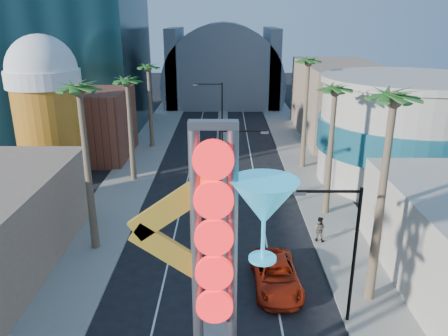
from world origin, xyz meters
TOP-DOWN VIEW (x-y plane):
  - sidewalk_west at (-9.50, 35.00)m, footprint 5.00×100.00m
  - sidewalk_east at (9.50, 35.00)m, footprint 5.00×100.00m
  - median at (0.00, 38.00)m, footprint 1.60×84.00m
  - brick_filler_west at (-16.00, 38.00)m, footprint 10.00×10.00m
  - filler_east at (16.00, 48.00)m, footprint 10.00×20.00m
  - beer_mug at (-17.00, 30.00)m, footprint 7.00×7.00m
  - turquoise_building at (18.00, 30.00)m, footprint 16.60×16.60m
  - canopy at (0.00, 72.00)m, footprint 22.00×16.00m
  - neon_sign at (0.82, 2.96)m, footprint 6.53×2.60m
  - streetlight_0 at (0.55, 20.00)m, footprint 3.79×0.25m
  - streetlight_1 at (-0.55, 44.00)m, footprint 3.79×0.25m
  - streetlight_2 at (6.72, 8.00)m, footprint 3.45×0.25m
  - palm_1 at (-9.00, 16.00)m, footprint 2.40×2.40m
  - palm_2 at (-9.00, 30.00)m, footprint 2.40×2.40m
  - palm_3 at (-9.00, 42.00)m, footprint 2.40×2.40m
  - palm_5 at (9.00, 10.00)m, footprint 2.40×2.40m
  - palm_6 at (9.00, 22.00)m, footprint 2.40×2.40m
  - palm_7 at (9.00, 34.00)m, footprint 2.40×2.40m
  - red_pickup at (3.59, 11.26)m, footprint 2.98×6.10m
  - pedestrian_b at (7.40, 16.98)m, footprint 1.14×1.03m

SIDE VIEW (x-z plane):
  - sidewalk_west at x=-9.50m, z-range 0.00..0.15m
  - sidewalk_east at x=9.50m, z-range 0.00..0.15m
  - median at x=0.00m, z-range 0.00..0.15m
  - red_pickup at x=3.59m, z-range 0.00..1.67m
  - pedestrian_b at x=7.40m, z-range 0.15..2.06m
  - brick_filler_west at x=-16.00m, z-range 0.00..8.00m
  - canopy at x=0.00m, z-range -6.69..15.31m
  - streetlight_2 at x=6.72m, z-range 0.83..8.83m
  - streetlight_0 at x=0.55m, z-range 0.88..8.88m
  - streetlight_1 at x=-0.55m, z-range 0.88..8.88m
  - filler_east at x=16.00m, z-range 0.00..10.00m
  - turquoise_building at x=18.00m, z-range -0.05..10.55m
  - neon_sign at x=0.82m, z-range 1.03..13.58m
  - beer_mug at x=-17.00m, z-range 0.59..15.09m
  - palm_2 at x=-9.00m, z-range 3.88..15.08m
  - palm_3 at x=-9.00m, z-range 3.88..15.08m
  - palm_6 at x=9.00m, z-range 4.08..15.78m
  - palm_1 at x=-9.00m, z-range 4.47..17.17m
  - palm_7 at x=9.00m, z-range 4.47..17.17m
  - palm_5 at x=9.00m, z-range 4.67..17.87m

